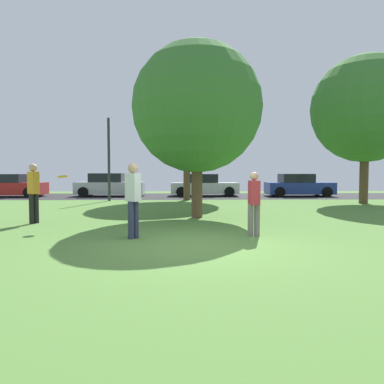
{
  "coord_description": "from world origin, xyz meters",
  "views": [
    {
      "loc": [
        -0.32,
        -7.49,
        1.55
      ],
      "look_at": [
        0.0,
        4.63,
        0.89
      ],
      "focal_mm": 33.63,
      "sensor_mm": 36.0,
      "label": 1
    }
  ],
  "objects_px": {
    "maple_tree_near": "(197,108)",
    "street_lamp_post": "(109,160)",
    "person_catcher": "(34,190)",
    "parked_car_red": "(11,186)",
    "oak_tree_right": "(366,109)",
    "parked_car_silver": "(110,186)",
    "person_bystander": "(254,201)",
    "maple_tree_far": "(187,109)",
    "person_thrower": "(133,197)",
    "parked_car_white": "(204,186)",
    "parked_car_blue": "(298,186)",
    "frisbee_disc": "(62,177)"
  },
  "relations": [
    {
      "from": "street_lamp_post",
      "to": "parked_car_red",
      "type": "bearing_deg",
      "value": 153.25
    },
    {
      "from": "maple_tree_near",
      "to": "street_lamp_post",
      "type": "xyz_separation_m",
      "value": [
        -4.5,
        7.37,
        -1.49
      ]
    },
    {
      "from": "person_bystander",
      "to": "parked_car_white",
      "type": "xyz_separation_m",
      "value": [
        -0.33,
        15.12,
        -0.19
      ]
    },
    {
      "from": "street_lamp_post",
      "to": "person_thrower",
      "type": "bearing_deg",
      "value": -75.84
    },
    {
      "from": "maple_tree_near",
      "to": "frisbee_disc",
      "type": "bearing_deg",
      "value": -150.05
    },
    {
      "from": "person_catcher",
      "to": "maple_tree_near",
      "type": "bearing_deg",
      "value": 52.25
    },
    {
      "from": "person_catcher",
      "to": "parked_car_red",
      "type": "height_order",
      "value": "person_catcher"
    },
    {
      "from": "person_catcher",
      "to": "street_lamp_post",
      "type": "relative_size",
      "value": 0.4
    },
    {
      "from": "person_bystander",
      "to": "parked_car_red",
      "type": "relative_size",
      "value": 0.39
    },
    {
      "from": "maple_tree_far",
      "to": "maple_tree_near",
      "type": "bearing_deg",
      "value": -88.18
    },
    {
      "from": "maple_tree_far",
      "to": "parked_car_white",
      "type": "relative_size",
      "value": 1.77
    },
    {
      "from": "maple_tree_far",
      "to": "maple_tree_near",
      "type": "distance_m",
      "value": 7.99
    },
    {
      "from": "oak_tree_right",
      "to": "maple_tree_near",
      "type": "distance_m",
      "value": 10.22
    },
    {
      "from": "oak_tree_right",
      "to": "parked_car_silver",
      "type": "relative_size",
      "value": 1.69
    },
    {
      "from": "parked_car_silver",
      "to": "maple_tree_near",
      "type": "bearing_deg",
      "value": -65.01
    },
    {
      "from": "maple_tree_far",
      "to": "parked_car_white",
      "type": "distance_m",
      "value": 5.81
    },
    {
      "from": "person_thrower",
      "to": "parked_car_silver",
      "type": "distance_m",
      "value": 15.61
    },
    {
      "from": "person_bystander",
      "to": "person_catcher",
      "type": "bearing_deg",
      "value": 63.82
    },
    {
      "from": "person_bystander",
      "to": "parked_car_white",
      "type": "bearing_deg",
      "value": -4.19
    },
    {
      "from": "oak_tree_right",
      "to": "person_thrower",
      "type": "distance_m",
      "value": 14.36
    },
    {
      "from": "person_thrower",
      "to": "street_lamp_post",
      "type": "distance_m",
      "value": 11.71
    },
    {
      "from": "person_catcher",
      "to": "parked_car_blue",
      "type": "xyz_separation_m",
      "value": [
        12.1,
        12.22,
        -0.35
      ]
    },
    {
      "from": "frisbee_disc",
      "to": "parked_car_silver",
      "type": "xyz_separation_m",
      "value": [
        -1.41,
        13.49,
        -0.75
      ]
    },
    {
      "from": "person_bystander",
      "to": "parked_car_white",
      "type": "height_order",
      "value": "person_bystander"
    },
    {
      "from": "parked_car_red",
      "to": "parked_car_silver",
      "type": "distance_m",
      "value": 6.18
    },
    {
      "from": "parked_car_silver",
      "to": "parked_car_blue",
      "type": "relative_size",
      "value": 1.02
    },
    {
      "from": "oak_tree_right",
      "to": "person_thrower",
      "type": "relative_size",
      "value": 4.15
    },
    {
      "from": "parked_car_red",
      "to": "street_lamp_post",
      "type": "bearing_deg",
      "value": -26.75
    },
    {
      "from": "parked_car_silver",
      "to": "maple_tree_far",
      "type": "bearing_deg",
      "value": -34.24
    },
    {
      "from": "street_lamp_post",
      "to": "parked_car_blue",
      "type": "bearing_deg",
      "value": 17.01
    },
    {
      "from": "parked_car_white",
      "to": "parked_car_blue",
      "type": "distance_m",
      "value": 6.19
    },
    {
      "from": "parked_car_red",
      "to": "oak_tree_right",
      "type": "bearing_deg",
      "value": -15.16
    },
    {
      "from": "oak_tree_right",
      "to": "parked_car_white",
      "type": "xyz_separation_m",
      "value": [
        -7.68,
        6.01,
        -4.03
      ]
    },
    {
      "from": "person_thrower",
      "to": "parked_car_blue",
      "type": "height_order",
      "value": "person_thrower"
    },
    {
      "from": "maple_tree_far",
      "to": "person_thrower",
      "type": "xyz_separation_m",
      "value": [
        -1.4,
        -11.78,
        -4.1
      ]
    },
    {
      "from": "frisbee_disc",
      "to": "parked_car_red",
      "type": "height_order",
      "value": "frisbee_disc"
    },
    {
      "from": "maple_tree_near",
      "to": "person_catcher",
      "type": "xyz_separation_m",
      "value": [
        -5.02,
        -1.3,
        -2.72
      ]
    },
    {
      "from": "parked_car_silver",
      "to": "street_lamp_post",
      "type": "xyz_separation_m",
      "value": [
        0.76,
        -3.9,
        1.57
      ]
    },
    {
      "from": "maple_tree_far",
      "to": "street_lamp_post",
      "type": "height_order",
      "value": "maple_tree_far"
    },
    {
      "from": "person_bystander",
      "to": "parked_car_silver",
      "type": "distance_m",
      "value": 16.29
    },
    {
      "from": "street_lamp_post",
      "to": "parked_car_white",
      "type": "bearing_deg",
      "value": 37.0
    },
    {
      "from": "parked_car_blue",
      "to": "parked_car_red",
      "type": "bearing_deg",
      "value": -179.83
    },
    {
      "from": "person_catcher",
      "to": "parked_car_blue",
      "type": "distance_m",
      "value": 17.2
    },
    {
      "from": "person_bystander",
      "to": "parked_car_blue",
      "type": "height_order",
      "value": "person_bystander"
    },
    {
      "from": "oak_tree_right",
      "to": "person_catcher",
      "type": "relative_size",
      "value": 4.04
    },
    {
      "from": "person_bystander",
      "to": "parked_car_red",
      "type": "height_order",
      "value": "person_bystander"
    },
    {
      "from": "frisbee_disc",
      "to": "street_lamp_post",
      "type": "bearing_deg",
      "value": 93.91
    },
    {
      "from": "parked_car_red",
      "to": "parked_car_silver",
      "type": "relative_size",
      "value": 0.93
    },
    {
      "from": "person_bystander",
      "to": "parked_car_silver",
      "type": "bearing_deg",
      "value": 18.05
    },
    {
      "from": "oak_tree_right",
      "to": "person_bystander",
      "type": "bearing_deg",
      "value": -128.91
    }
  ]
}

